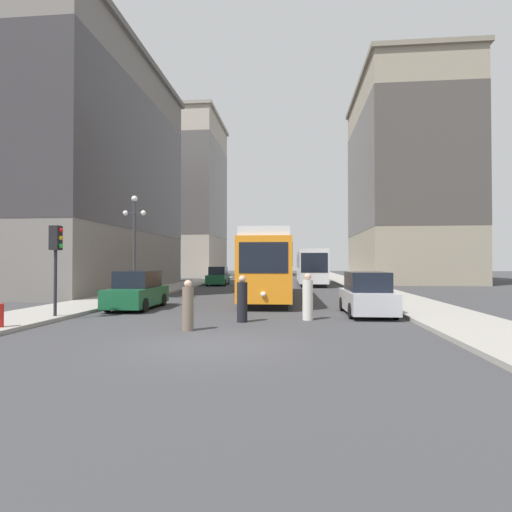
{
  "coord_description": "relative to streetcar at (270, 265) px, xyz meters",
  "views": [
    {
      "loc": [
        2.27,
        -10.67,
        2.22
      ],
      "look_at": [
        0.2,
        10.65,
        2.57
      ],
      "focal_mm": 28.32,
      "sensor_mm": 36.0,
      "label": 1
    }
  ],
  "objects": [
    {
      "name": "building_left_midblock",
      "position": [
        -16.58,
        6.29,
        7.87
      ],
      "size": [
        12.54,
        21.72,
        19.4
      ],
      "color": "slate",
      "rests_on": "ground"
    },
    {
      "name": "ground_plane",
      "position": [
        -0.68,
        -14.71,
        -2.1
      ],
      "size": [
        200.0,
        200.0,
        0.0
      ],
      "primitive_type": "plane",
      "color": "#38383A"
    },
    {
      "name": "building_right_corner",
      "position": [
        14.61,
        24.03,
        10.03
      ],
      "size": [
        11.31,
        20.09,
        23.56
      ],
      "color": "gray",
      "rests_on": "ground"
    },
    {
      "name": "pedestrian_crossing_near",
      "position": [
        2.08,
        -9.63,
        -1.26
      ],
      "size": [
        0.4,
        0.4,
        1.81
      ],
      "rotation": [
        0.0,
        0.0,
        1.08
      ],
      "color": "beige",
      "rests_on": "ground"
    },
    {
      "name": "lamp_post_left_near",
      "position": [
        -7.88,
        -2.36,
        1.97
      ],
      "size": [
        1.41,
        0.36,
        6.04
      ],
      "color": "#333338",
      "rests_on": "sidewalk_left"
    },
    {
      "name": "parked_car_left_near",
      "position": [
        -5.98,
        13.93,
        -1.26
      ],
      "size": [
        2.08,
        4.86,
        1.82
      ],
      "rotation": [
        0.0,
        0.0,
        0.05
      ],
      "color": "black",
      "rests_on": "ground"
    },
    {
      "name": "sidewalk_right",
      "position": [
        7.59,
        25.29,
        -2.03
      ],
      "size": [
        3.34,
        120.0,
        0.15
      ],
      "primitive_type": "cube",
      "color": "gray",
      "rests_on": "ground"
    },
    {
      "name": "transit_bus",
      "position": [
        3.16,
        15.76,
        -0.15
      ],
      "size": [
        2.76,
        12.26,
        3.45
      ],
      "rotation": [
        0.0,
        0.0,
        0.01
      ],
      "color": "black",
      "rests_on": "ground"
    },
    {
      "name": "pedestrian_crossing_far",
      "position": [
        -0.38,
        -10.42,
        -1.29
      ],
      "size": [
        0.39,
        0.39,
        1.74
      ],
      "rotation": [
        0.0,
        0.0,
        1.77
      ],
      "color": "black",
      "rests_on": "ground"
    },
    {
      "name": "streetcar",
      "position": [
        0.0,
        0.0,
        0.0
      ],
      "size": [
        2.97,
        14.93,
        3.89
      ],
      "rotation": [
        0.0,
        0.0,
        0.02
      ],
      "color": "black",
      "rests_on": "ground"
    },
    {
      "name": "traffic_light_near_left",
      "position": [
        -7.66,
        -10.54,
        0.74
      ],
      "size": [
        0.47,
        0.36,
        3.51
      ],
      "color": "#232328",
      "rests_on": "sidewalk_left"
    },
    {
      "name": "building_left_corner",
      "position": [
        -17.44,
        38.67,
        11.07
      ],
      "size": [
        14.26,
        15.63,
        25.57
      ],
      "color": "#A89E8E",
      "rests_on": "ground"
    },
    {
      "name": "parked_car_right_far",
      "position": [
        4.62,
        -7.87,
        -1.26
      ],
      "size": [
        1.96,
        4.28,
        1.82
      ],
      "rotation": [
        0.0,
        0.0,
        3.16
      ],
      "color": "black",
      "rests_on": "ground"
    },
    {
      "name": "pedestrian_on_sidewalk",
      "position": [
        -1.89,
        -12.47,
        -1.33
      ],
      "size": [
        0.37,
        0.37,
        1.65
      ],
      "rotation": [
        0.0,
        0.0,
        2.69
      ],
      "color": "#6B5B4C",
      "rests_on": "ground"
    },
    {
      "name": "sidewalk_left",
      "position": [
        -8.95,
        25.29,
        -2.03
      ],
      "size": [
        3.34,
        120.0,
        0.15
      ],
      "primitive_type": "cube",
      "color": "gray",
      "rests_on": "ground"
    },
    {
      "name": "parked_car_left_mid",
      "position": [
        -5.98,
        -6.57,
        -1.26
      ],
      "size": [
        1.95,
        4.39,
        1.82
      ],
      "rotation": [
        0.0,
        0.0,
        0.02
      ],
      "color": "black",
      "rests_on": "ground"
    }
  ]
}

